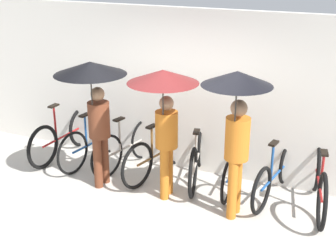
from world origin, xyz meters
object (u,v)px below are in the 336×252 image
parked_bicycle_0 (64,135)px  pedestrian_center (164,99)px  parked_bicycle_3 (160,153)px  parked_bicycle_6 (275,174)px  parked_bicycle_1 (94,141)px  parked_bicycle_4 (197,157)px  pedestrian_trailing (237,109)px  parked_bicycle_2 (127,146)px  parked_bicycle_7 (319,181)px  pedestrian_leading (93,89)px  parked_bicycle_5 (235,166)px

parked_bicycle_0 → pedestrian_center: pedestrian_center is taller
parked_bicycle_3 → parked_bicycle_6: (1.83, 0.05, -0.02)m
parked_bicycle_1 → parked_bicycle_3: size_ratio=0.97×
parked_bicycle_3 → parked_bicycle_4: (0.61, 0.08, 0.01)m
parked_bicycle_3 → parked_bicycle_6: bearing=-76.7°
parked_bicycle_0 → pedestrian_trailing: bearing=-100.8°
parked_bicycle_2 → parked_bicycle_4: parked_bicycle_4 is taller
parked_bicycle_2 → pedestrian_center: pedestrian_center is taller
pedestrian_center → pedestrian_trailing: pedestrian_trailing is taller
parked_bicycle_0 → parked_bicycle_1: size_ratio=1.03×
parked_bicycle_0 → parked_bicycle_7: 4.27m
parked_bicycle_7 → pedestrian_trailing: bearing=115.9°
parked_bicycle_3 → pedestrian_center: 1.37m
parked_bicycle_2 → parked_bicycle_6: (2.44, 0.01, -0.02)m
parked_bicycle_1 → pedestrian_leading: (0.55, -0.76, 1.18)m
parked_bicycle_1 → pedestrian_center: size_ratio=0.91×
parked_bicycle_7 → pedestrian_center: 2.42m
parked_bicycle_0 → pedestrian_leading: bearing=-120.5°
parked_bicycle_2 → parked_bicycle_3: (0.61, -0.03, 0.00)m
parked_bicycle_4 → parked_bicycle_7: (1.83, -0.08, 0.00)m
parked_bicycle_1 → pedestrian_leading: bearing=-137.1°
parked_bicycle_5 → pedestrian_trailing: (0.22, -0.85, 1.19)m
parked_bicycle_3 → pedestrian_trailing: (1.43, -0.77, 1.16)m
parked_bicycle_2 → parked_bicycle_4: bearing=-76.2°
parked_bicycle_0 → parked_bicycle_3: bearing=-87.1°
parked_bicycle_0 → parked_bicycle_2: 1.22m
parked_bicycle_4 → parked_bicycle_3: bearing=83.3°
parked_bicycle_3 → parked_bicycle_4: parked_bicycle_3 is taller
parked_bicycle_1 → pedestrian_trailing: (2.65, -0.76, 1.17)m
parked_bicycle_5 → pedestrian_trailing: pedestrian_trailing is taller
parked_bicycle_2 → parked_bicycle_3: size_ratio=0.92×
parked_bicycle_4 → pedestrian_trailing: 1.66m
parked_bicycle_5 → parked_bicycle_6: parked_bicycle_5 is taller
parked_bicycle_2 → pedestrian_leading: (-0.06, -0.80, 1.17)m
pedestrian_center → pedestrian_trailing: bearing=169.3°
parked_bicycle_6 → parked_bicycle_7: bearing=-86.5°
parked_bicycle_1 → parked_bicycle_2: (0.61, 0.05, 0.00)m
pedestrian_center → pedestrian_trailing: 1.04m
parked_bicycle_7 → pedestrian_trailing: (-1.00, -0.77, 1.15)m
parked_bicycle_2 → parked_bicycle_5: 1.83m
parked_bicycle_5 → pedestrian_center: size_ratio=0.83×
parked_bicycle_4 → parked_bicycle_6: bearing=-106.0°
parked_bicycle_1 → parked_bicycle_5: (2.44, 0.09, -0.02)m
parked_bicycle_6 → parked_bicycle_3: bearing=99.2°
parked_bicycle_5 → parked_bicycle_7: 1.22m
parked_bicycle_0 → parked_bicycle_6: size_ratio=1.04×
parked_bicycle_0 → pedestrian_leading: (1.16, -0.74, 1.17)m
parked_bicycle_3 → parked_bicycle_4: size_ratio=1.01×
pedestrian_leading → pedestrian_center: bearing=-172.4°
parked_bicycle_1 → parked_bicycle_2: bearing=-79.0°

